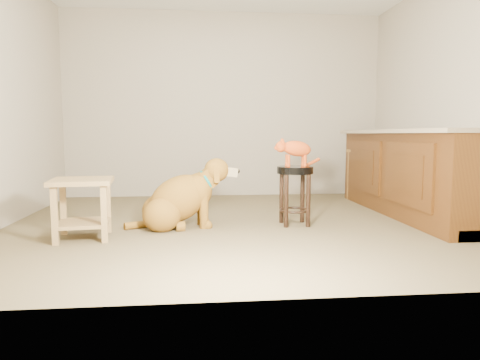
{
  "coord_description": "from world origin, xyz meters",
  "views": [
    {
      "loc": [
        -0.39,
        -4.19,
        0.89
      ],
      "look_at": [
        0.01,
        -0.12,
        0.45
      ],
      "focal_mm": 32.0,
      "sensor_mm": 36.0,
      "label": 1
    }
  ],
  "objects": [
    {
      "name": "floor",
      "position": [
        0.0,
        0.0,
        0.0
      ],
      "size": [
        4.5,
        4.0,
        0.01
      ],
      "primitive_type": "cube",
      "color": "brown",
      "rests_on": "ground"
    },
    {
      "name": "room_shell",
      "position": [
        0.0,
        0.0,
        1.68
      ],
      "size": [
        4.54,
        4.04,
        2.62
      ],
      "color": "#A09681",
      "rests_on": "ground"
    },
    {
      "name": "cabinet_run",
      "position": [
        1.94,
        0.3,
        0.44
      ],
      "size": [
        0.7,
        2.56,
        0.94
      ],
      "color": "#4C2A0D",
      "rests_on": "ground"
    },
    {
      "name": "padded_stool",
      "position": [
        0.55,
        -0.12,
        0.41
      ],
      "size": [
        0.35,
        0.35,
        0.58
      ],
      "rotation": [
        0.0,
        0.0,
        0.02
      ],
      "color": "black",
      "rests_on": "ground"
    },
    {
      "name": "wood_stool",
      "position": [
        1.85,
        1.34,
        0.36
      ],
      "size": [
        0.45,
        0.45,
        0.68
      ],
      "rotation": [
        0.0,
        0.0,
        0.26
      ],
      "color": "brown",
      "rests_on": "ground"
    },
    {
      "name": "side_table",
      "position": [
        -1.37,
        -0.48,
        0.34
      ],
      "size": [
        0.55,
        0.55,
        0.51
      ],
      "rotation": [
        0.0,
        0.0,
        0.12
      ],
      "color": "olive",
      "rests_on": "ground"
    },
    {
      "name": "golden_retriever",
      "position": [
        -0.57,
        -0.13,
        0.26
      ],
      "size": [
        1.11,
        0.58,
        0.71
      ],
      "rotation": [
        0.0,
        0.0,
        0.13
      ],
      "color": "brown",
      "rests_on": "ground"
    },
    {
      "name": "tabby_kitten",
      "position": [
        0.54,
        -0.12,
        0.74
      ],
      "size": [
        0.49,
        0.18,
        0.3
      ],
      "rotation": [
        0.0,
        0.0,
        0.02
      ],
      "color": "#A73B10",
      "rests_on": "padded_stool"
    }
  ]
}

